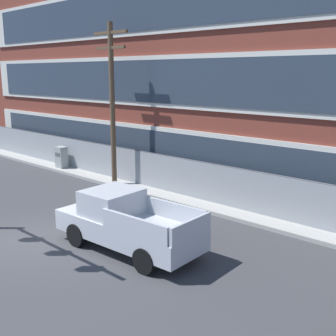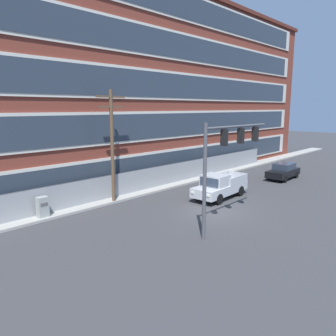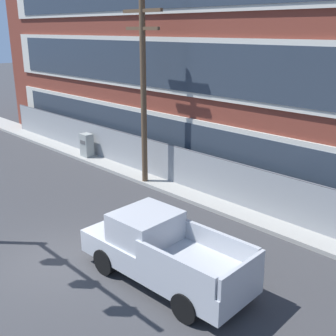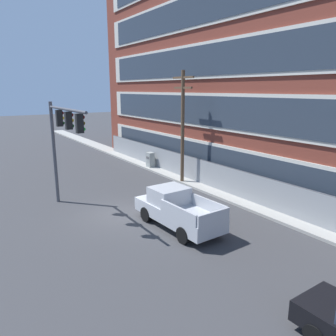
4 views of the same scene
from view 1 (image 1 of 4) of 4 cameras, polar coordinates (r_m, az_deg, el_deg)
The scene contains 6 objects.
ground_plane at distance 15.94m, azimuth -18.38°, elevation -9.20°, with size 160.00×160.00×0.00m, color #38383A.
sidewalk_building_side at distance 20.26m, azimuth 0.08°, elevation -3.58°, with size 80.00×1.71×0.16m, color #9E9B93.
chain_link_fence at distance 19.50m, azimuth 2.80°, elevation -1.52°, with size 37.22×0.06×1.92m.
pickup_truck_silver at distance 14.14m, azimuth -5.77°, elevation -7.37°, with size 5.41×2.23×1.95m.
utility_pole_near_corner at distance 21.37m, azimuth -7.57°, elevation 9.29°, with size 2.39×0.26×8.18m.
electrical_cabinet at distance 26.28m, azimuth -14.24°, elevation 1.26°, with size 0.66×0.53×1.45m.
Camera 1 is at (13.11, -6.97, 5.78)m, focal length 45.00 mm.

